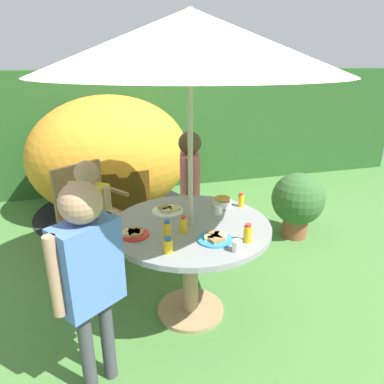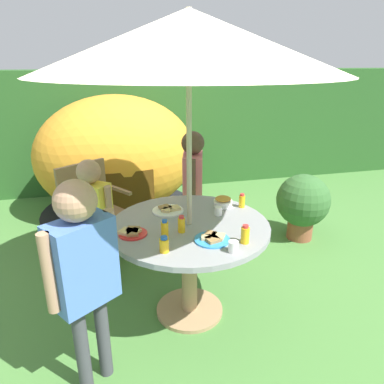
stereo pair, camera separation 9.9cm
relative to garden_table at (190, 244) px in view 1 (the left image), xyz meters
name	(u,v)px [view 1 (the left image)]	position (x,y,z in m)	size (l,w,h in m)	color
ground_plane	(191,312)	(0.00, 0.00, -0.61)	(10.00, 10.00, 0.02)	#477A38
hedge_backdrop	(133,129)	(0.00, 3.27, 0.27)	(9.00, 0.70, 1.73)	#285623
garden_table	(190,244)	(0.00, 0.00, 0.00)	(1.15, 1.15, 0.76)	tan
patio_umbrella	(190,43)	(0.00, 0.00, 1.36)	(1.92, 1.92, 2.14)	#B7AD8C
wooden_chair	(88,208)	(-0.72, 1.02, -0.05)	(0.68, 0.66, 0.95)	brown
dome_tent	(111,157)	(-0.42, 2.19, 0.13)	(2.23, 2.23, 1.48)	orange
potted_plant	(298,201)	(1.47, 0.91, -0.18)	(0.57, 0.57, 0.73)	brown
child_in_pink_shirt	(190,179)	(0.24, 0.86, 0.20)	(0.26, 0.41, 1.25)	navy
child_in_yellow_shirt	(91,210)	(-0.69, 0.54, 0.13)	(0.33, 0.31, 1.13)	brown
child_in_blue_shirt	(88,265)	(-0.70, -0.49, 0.23)	(0.38, 0.35, 1.30)	#3F3F47
snack_bowl	(222,201)	(0.34, 0.26, 0.20)	(0.15, 0.15, 0.08)	white
plate_center_front	(168,210)	(-0.11, 0.26, 0.17)	(0.24, 0.24, 0.03)	white
plate_mid_right	(134,234)	(-0.41, -0.07, 0.17)	(0.20, 0.19, 0.03)	red
plate_back_edge	(215,238)	(0.09, -0.28, 0.17)	(0.23, 0.23, 0.03)	#338CD8
juice_bottle_near_left	(248,234)	(0.28, -0.36, 0.22)	(0.06, 0.06, 0.12)	yellow
juice_bottle_near_right	(241,200)	(0.48, 0.20, 0.21)	(0.05, 0.05, 0.11)	yellow
juice_bottle_far_left	(167,230)	(-0.20, -0.17, 0.22)	(0.05, 0.05, 0.13)	yellow
juice_bottle_far_right	(168,245)	(-0.24, -0.35, 0.21)	(0.06, 0.06, 0.10)	yellow
juice_bottle_center_back	(183,225)	(-0.08, -0.11, 0.22)	(0.05, 0.05, 0.12)	yellow
cup_near	(237,246)	(0.17, -0.45, 0.20)	(0.06, 0.06, 0.07)	white
cup_far	(218,211)	(0.25, 0.10, 0.19)	(0.06, 0.06, 0.07)	white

